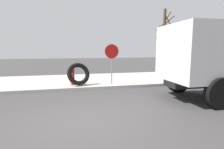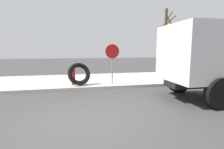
{
  "view_description": "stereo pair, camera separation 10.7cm",
  "coord_description": "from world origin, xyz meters",
  "px_view_note": "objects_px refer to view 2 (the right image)",
  "views": [
    {
      "loc": [
        -0.35,
        -4.78,
        2.01
      ],
      "look_at": [
        1.39,
        2.43,
        0.98
      ],
      "focal_mm": 28.36,
      "sensor_mm": 36.0,
      "label": 1
    },
    {
      "loc": [
        -0.25,
        -4.8,
        2.01
      ],
      "look_at": [
        1.39,
        2.43,
        0.98
      ],
      "focal_mm": 28.36,
      "sensor_mm": 36.0,
      "label": 2
    }
  ],
  "objects_px": {
    "fire_hydrant": "(73,76)",
    "loose_tire": "(79,74)",
    "bare_tree": "(165,41)",
    "stop_sign": "(112,57)"
  },
  "relations": [
    {
      "from": "fire_hydrant",
      "to": "stop_sign",
      "type": "height_order",
      "value": "stop_sign"
    },
    {
      "from": "fire_hydrant",
      "to": "stop_sign",
      "type": "distance_m",
      "value": 2.35
    },
    {
      "from": "stop_sign",
      "to": "bare_tree",
      "type": "xyz_separation_m",
      "value": [
        4.31,
        2.17,
        1.01
      ]
    },
    {
      "from": "fire_hydrant",
      "to": "stop_sign",
      "type": "bearing_deg",
      "value": -8.37
    },
    {
      "from": "loose_tire",
      "to": "bare_tree",
      "type": "relative_size",
      "value": 0.26
    },
    {
      "from": "stop_sign",
      "to": "bare_tree",
      "type": "relative_size",
      "value": 0.46
    },
    {
      "from": "fire_hydrant",
      "to": "loose_tire",
      "type": "distance_m",
      "value": 0.41
    },
    {
      "from": "loose_tire",
      "to": "bare_tree",
      "type": "xyz_separation_m",
      "value": [
        6.09,
        2.11,
        1.9
      ]
    },
    {
      "from": "fire_hydrant",
      "to": "loose_tire",
      "type": "height_order",
      "value": "loose_tire"
    },
    {
      "from": "stop_sign",
      "to": "bare_tree",
      "type": "bearing_deg",
      "value": 26.72
    }
  ]
}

